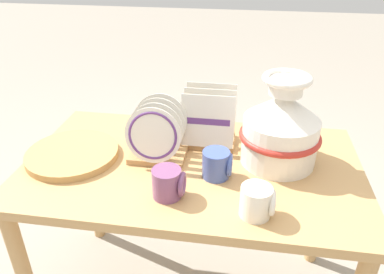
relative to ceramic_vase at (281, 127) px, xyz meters
The scene contains 8 objects.
display_table 0.40m from the ceramic_vase, 168.25° to the right, with size 1.23×0.72×0.73m.
ceramic_vase is the anchor object (origin of this frame).
dish_rack_round_plates 0.45m from the ceramic_vase, behind, with size 0.21×0.17×0.23m.
dish_rack_square_plates 0.29m from the ceramic_vase, 159.83° to the left, with size 0.21×0.17×0.22m.
wicker_charger_stack 0.78m from the ceramic_vase, behind, with size 0.34×0.34×0.03m.
mug_cream_glaze 0.34m from the ceramic_vase, 103.13° to the right, with size 0.10×0.09×0.10m.
mug_plum_glaze 0.45m from the ceramic_vase, 143.07° to the right, with size 0.10×0.09×0.10m.
mug_cobalt_glaze 0.26m from the ceramic_vase, 147.71° to the right, with size 0.10×0.09×0.10m.
Camera 1 is at (0.18, -1.14, 1.48)m, focal length 35.00 mm.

